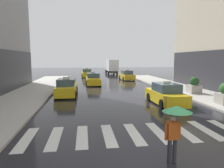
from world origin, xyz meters
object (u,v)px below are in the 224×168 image
Objects in this scene: taxi_fourth at (127,76)px; planter_mid_block at (194,86)px; taxi_third at (93,80)px; taxi_fifth at (87,73)px; pedestrian_with_umbrella at (175,119)px; taxi_second at (67,88)px; taxi_lead at (166,95)px; box_truck at (112,66)px.

planter_mid_block is (3.55, -14.90, 0.15)m from taxi_fourth.
taxi_third is 12.27m from taxi_fifth.
taxi_fourth is 2.38× the size of pedestrian_with_umbrella.
pedestrian_with_umbrella is at bearing -85.21° from taxi_third.
taxi_second is 0.99× the size of taxi_fifth.
taxi_lead is 2.86× the size of planter_mid_block.
taxi_third is 8.37m from taxi_fourth.
taxi_second is (-7.91, 4.73, 0.00)m from taxi_lead.
taxi_fifth is 2.88× the size of planter_mid_block.
box_truck is 4.73× the size of planter_mid_block.
taxi_fifth is 2.37× the size of pedestrian_with_umbrella.
planter_mid_block is (9.47, -8.98, 0.15)m from taxi_third.
taxi_third is at bearing 69.92° from taxi_second.
planter_mid_block is at bearing 39.01° from taxi_lead.
taxi_fourth is at bearing 103.41° from planter_mid_block.
taxi_third is at bearing 136.51° from planter_mid_block.
taxi_fifth is 23.54m from planter_mid_block.
taxi_fifth is at bearing 103.01° from taxi_lead.
box_truck is at bearing 89.56° from taxi_lead.
taxi_third is 2.35× the size of pedestrian_with_umbrella.
box_truck reaches higher than taxi_third.
taxi_second reaches higher than planter_mid_block.
pedestrian_with_umbrella is at bearing -122.44° from planter_mid_block.
box_truck reaches higher than taxi_lead.
taxi_fifth is (2.17, 20.09, 0.00)m from taxi_second.
planter_mid_block is (12.33, -1.14, 0.15)m from taxi_second.
box_truck is 29.30m from planter_mid_block.
taxi_fourth is at bearing 57.46° from taxi_second.
taxi_fifth is (-0.69, 12.25, 0.00)m from taxi_third.
taxi_fifth is 33.44m from pedestrian_with_umbrella.
taxi_second and taxi_third have the same top height.
pedestrian_with_umbrella is (2.46, -33.34, 0.79)m from taxi_fifth.
pedestrian_with_umbrella reaches higher than taxi_third.
box_truck reaches higher than pedestrian_with_umbrella.
pedestrian_with_umbrella is at bearing -94.90° from box_truck.
taxi_lead is at bearing -76.99° from taxi_fifth.
taxi_lead is at bearing -140.99° from planter_mid_block.
taxi_second and taxi_fourth have the same top height.
taxi_third is 2.85× the size of planter_mid_block.
taxi_fifth is (-6.61, 6.33, 0.00)m from taxi_fourth.
planter_mid_block is at bearing -81.80° from box_truck.
taxi_fifth reaches higher than planter_mid_block.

